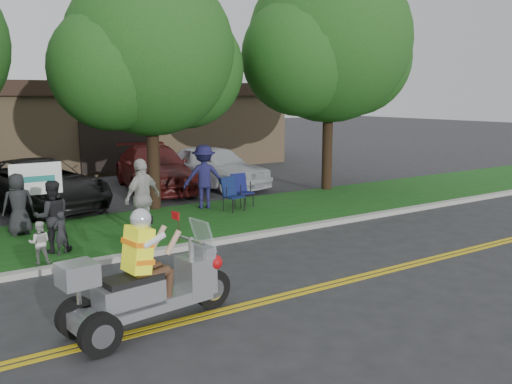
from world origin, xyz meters
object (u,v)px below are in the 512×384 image
spectator_adult_right (143,198)px  parked_car_far_right (214,167)px  trike_scooter (146,287)px  spectator_adult_mid (52,216)px  parked_car_mid (40,184)px  lawn_chair_a (231,192)px  parked_car_right (154,168)px  lawn_chair_b (241,188)px

spectator_adult_right → parked_car_far_right: spectator_adult_right is taller
trike_scooter → parked_car_far_right: size_ratio=0.59×
spectator_adult_mid → parked_car_mid: spectator_adult_mid is taller
lawn_chair_a → parked_car_right: bearing=82.5°
trike_scooter → lawn_chair_a: bearing=42.3°
lawn_chair_a → spectator_adult_mid: bearing=-173.8°
lawn_chair_a → parked_car_far_right: 4.60m
lawn_chair_a → spectator_adult_mid: (-5.34, -1.54, 0.22)m
parked_car_right → parked_car_far_right: 2.18m
spectator_adult_right → parked_car_far_right: (5.03, 5.67, -0.23)m
parked_car_right → lawn_chair_b: bearing=-69.5°
lawn_chair_a → parked_car_mid: parked_car_mid is taller
trike_scooter → spectator_adult_right: 5.01m
spectator_adult_mid → parked_car_mid: 5.41m
lawn_chair_a → parked_car_mid: bearing=129.7°
lawn_chair_a → spectator_adult_right: size_ratio=0.52×
parked_car_mid → parked_car_right: size_ratio=1.00×
parked_car_right → parked_car_far_right: (1.99, -0.90, 0.01)m
trike_scooter → spectator_adult_mid: (-0.26, 4.54, 0.24)m
trike_scooter → lawn_chair_b: size_ratio=2.84×
lawn_chair_b → spectator_adult_right: (-3.85, -1.84, 0.38)m
lawn_chair_b → spectator_adult_right: spectator_adult_right is taller
spectator_adult_mid → spectator_adult_right: bearing=-171.5°
spectator_adult_mid → spectator_adult_right: size_ratio=0.83×
lawn_chair_b → parked_car_right: 4.81m
parked_car_far_right → trike_scooter: bearing=-138.4°
parked_car_right → lawn_chair_a: bearing=-76.7°
lawn_chair_b → spectator_adult_right: bearing=-156.5°
lawn_chair_a → lawn_chair_b: size_ratio=0.99×
spectator_adult_right → parked_car_mid: spectator_adult_right is taller
lawn_chair_b → parked_car_mid: parked_car_mid is taller
lawn_chair_a → lawn_chair_b: 0.72m
lawn_chair_a → parked_car_right: size_ratio=0.18×
spectator_adult_right → parked_car_right: (3.05, 6.57, -0.25)m
lawn_chair_a → spectator_adult_mid: 5.56m
spectator_adult_right → parked_car_right: spectator_adult_right is taller
lawn_chair_b → trike_scooter: bearing=-133.1°
spectator_adult_mid → parked_car_far_right: 9.16m
parked_car_mid → trike_scooter: bearing=-104.7°
parked_car_mid → parked_car_far_right: size_ratio=1.16×
lawn_chair_a → parked_car_right: 5.16m
lawn_chair_b → parked_car_mid: size_ratio=0.18×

